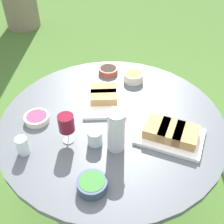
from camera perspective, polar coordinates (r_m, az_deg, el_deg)
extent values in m
plane|color=#446B2B|center=(2.22, 0.00, -15.94)|extent=(40.00, 40.00, 0.00)
cylinder|color=#4C4C51|center=(2.21, 0.00, -15.82)|extent=(0.48, 0.48, 0.02)
cylinder|color=#4C4C51|center=(1.92, 0.00, -10.00)|extent=(0.11, 0.11, 0.70)
cylinder|color=#4C5156|center=(1.65, 0.00, -2.02)|extent=(1.31, 1.31, 0.03)
cylinder|color=white|center=(2.44, 21.65, -4.87)|extent=(0.03, 0.03, 0.43)
cylinder|color=silver|center=(1.40, 0.85, -3.87)|extent=(0.09, 0.09, 0.24)
cone|color=silver|center=(1.33, 2.62, -0.95)|extent=(0.02, 0.02, 0.03)
cylinder|color=silver|center=(1.54, -8.79, -5.65)|extent=(0.06, 0.06, 0.01)
cylinder|color=silver|center=(1.51, -8.95, -4.60)|extent=(0.01, 0.01, 0.08)
cylinder|color=maroon|center=(1.45, -9.29, -2.26)|extent=(0.08, 0.08, 0.09)
cube|color=white|center=(1.75, -1.67, 2.14)|extent=(0.30, 0.35, 0.02)
cube|color=#B2844C|center=(1.79, -1.75, 4.42)|extent=(0.18, 0.14, 0.05)
cube|color=#B2844C|center=(1.73, -1.69, 3.01)|extent=(0.18, 0.14, 0.05)
cube|color=white|center=(1.56, 11.69, -4.90)|extent=(0.40, 0.33, 0.02)
cube|color=#B2844C|center=(1.54, 9.04, -3.18)|extent=(0.16, 0.18, 0.06)
cube|color=#B2844C|center=(1.53, 11.88, -3.92)|extent=(0.16, 0.18, 0.06)
cube|color=#B2844C|center=(1.53, 14.75, -4.65)|extent=(0.16, 0.18, 0.06)
cylinder|color=beige|center=(1.94, 4.38, 7.09)|extent=(0.13, 0.13, 0.06)
cylinder|color=#E0C147|center=(1.93, 4.40, 7.52)|extent=(0.11, 0.11, 0.03)
cylinder|color=#334256|center=(1.32, -4.06, -14.49)|extent=(0.14, 0.14, 0.05)
cylinder|color=#387533|center=(1.31, -4.09, -14.09)|extent=(0.12, 0.12, 0.02)
cylinder|color=#B74733|center=(2.02, -0.77, 8.45)|extent=(0.14, 0.14, 0.04)
cylinder|color=#2D231E|center=(2.02, -0.77, 8.73)|extent=(0.11, 0.11, 0.02)
cylinder|color=beige|center=(1.68, -14.99, -1.23)|extent=(0.14, 0.14, 0.04)
cylinder|color=#D6385B|center=(1.67, -15.06, -0.95)|extent=(0.12, 0.12, 0.02)
cylinder|color=silver|center=(1.48, -3.48, -5.13)|extent=(0.08, 0.08, 0.09)
cylinder|color=silver|center=(1.50, -17.70, -6.53)|extent=(0.06, 0.06, 0.10)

